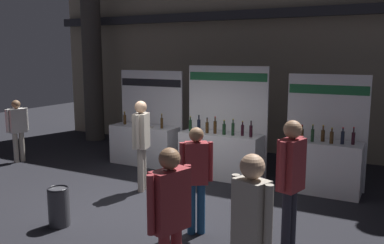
{
  "coord_description": "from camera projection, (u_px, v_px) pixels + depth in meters",
  "views": [
    {
      "loc": [
        4.02,
        -5.85,
        2.69
      ],
      "look_at": [
        0.48,
        0.9,
        1.42
      ],
      "focal_mm": 38.12,
      "sensor_mm": 36.0,
      "label": 1
    }
  ],
  "objects": [
    {
      "name": "trash_bin",
      "position": [
        59.0,
        207.0,
        6.44
      ],
      "size": [
        0.34,
        0.34,
        0.63
      ],
      "color": "#38383D",
      "rests_on": "ground_plane"
    },
    {
      "name": "visitor_9",
      "position": [
        196.0,
        172.0,
        6.05
      ],
      "size": [
        0.43,
        0.38,
        1.64
      ],
      "rotation": [
        0.0,
        0.0,
        3.73
      ],
      "color": "navy",
      "rests_on": "ground_plane"
    },
    {
      "name": "ground_plane",
      "position": [
        146.0,
        204.0,
        7.39
      ],
      "size": [
        25.37,
        25.37,
        0.0
      ],
      "primitive_type": "plane",
      "color": "black"
    },
    {
      "name": "exhibitor_booth_0",
      "position": [
        145.0,
        141.0,
        10.08
      ],
      "size": [
        1.78,
        0.72,
        2.3
      ],
      "color": "white",
      "rests_on": "ground_plane"
    },
    {
      "name": "visitor_6",
      "position": [
        141.0,
        137.0,
        7.99
      ],
      "size": [
        0.33,
        0.49,
        1.8
      ],
      "rotation": [
        0.0,
        0.0,
        4.97
      ],
      "color": "#ADA393",
      "rests_on": "ground_plane"
    },
    {
      "name": "exhibitor_booth_2",
      "position": [
        322.0,
        162.0,
        8.0
      ],
      "size": [
        1.57,
        0.66,
        2.31
      ],
      "color": "white",
      "rests_on": "ground_plane"
    },
    {
      "name": "visitor_3",
      "position": [
        17.0,
        125.0,
        10.18
      ],
      "size": [
        0.36,
        0.54,
        1.57
      ],
      "rotation": [
        0.0,
        0.0,
        4.41
      ],
      "color": "#ADA393",
      "rests_on": "ground_plane"
    },
    {
      "name": "visitor_5",
      "position": [
        251.0,
        229.0,
        3.85
      ],
      "size": [
        0.46,
        0.32,
        1.79
      ],
      "rotation": [
        0.0,
        0.0,
        5.91
      ],
      "color": "#ADA393",
      "rests_on": "ground_plane"
    },
    {
      "name": "exhibitor_booth_1",
      "position": [
        221.0,
        150.0,
        8.97
      ],
      "size": [
        1.89,
        0.66,
        2.44
      ],
      "color": "white",
      "rests_on": "ground_plane"
    },
    {
      "name": "hall_colonnade",
      "position": [
        244.0,
        31.0,
        11.09
      ],
      "size": [
        12.69,
        1.37,
        6.79
      ],
      "color": "tan",
      "rests_on": "ground_plane"
    },
    {
      "name": "visitor_4",
      "position": [
        291.0,
        174.0,
        5.44
      ],
      "size": [
        0.33,
        0.52,
        1.84
      ],
      "rotation": [
        0.0,
        0.0,
        4.44
      ],
      "color": "#23232D",
      "rests_on": "ground_plane"
    },
    {
      "name": "visitor_7",
      "position": [
        170.0,
        212.0,
        4.32
      ],
      "size": [
        0.33,
        0.58,
        1.74
      ],
      "rotation": [
        0.0,
        0.0,
        4.41
      ],
      "color": "maroon",
      "rests_on": "ground_plane"
    }
  ]
}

